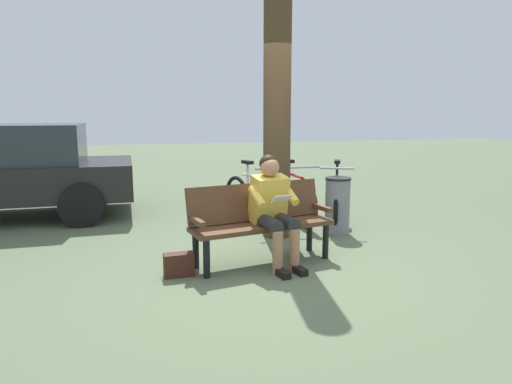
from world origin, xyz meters
TOP-DOWN VIEW (x-y plane):
  - ground_plane at (0.00, 0.00)m, footprint 40.00×40.00m
  - bench at (0.08, -0.16)m, footprint 1.66×0.79m
  - person_reading at (-0.03, -0.01)m, footprint 0.54×0.82m
  - handbag at (1.01, 0.12)m, footprint 0.31×0.16m
  - tree_trunk at (-0.41, -1.14)m, footprint 0.36×0.36m
  - litter_bin at (-1.26, -1.04)m, footprint 0.35×0.35m
  - bicycle_green at (-1.50, -1.61)m, footprint 0.77×1.55m
  - bicycle_black at (-0.91, -1.89)m, footprint 0.48×1.68m
  - bicycle_blue at (-0.29, -1.89)m, footprint 0.66×1.61m

SIDE VIEW (x-z plane):
  - ground_plane at x=0.00m, z-range 0.00..0.00m
  - handbag at x=1.01m, z-range 0.00..0.24m
  - bicycle_green at x=-1.50m, z-range -0.11..0.83m
  - bicycle_black at x=-0.91m, z-range -0.11..0.83m
  - bicycle_blue at x=-0.29m, z-range -0.11..0.83m
  - litter_bin at x=-1.26m, z-range 0.00..0.78m
  - bench at x=0.08m, z-range 0.07..0.94m
  - person_reading at x=-0.03m, z-range 0.06..1.27m
  - tree_trunk at x=-0.41m, z-range 0.00..3.83m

